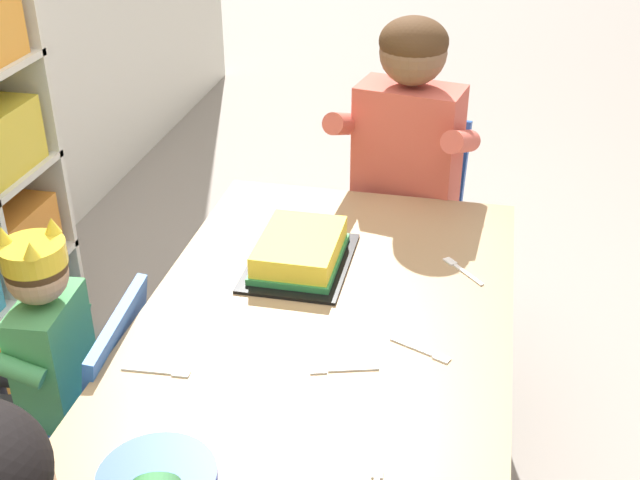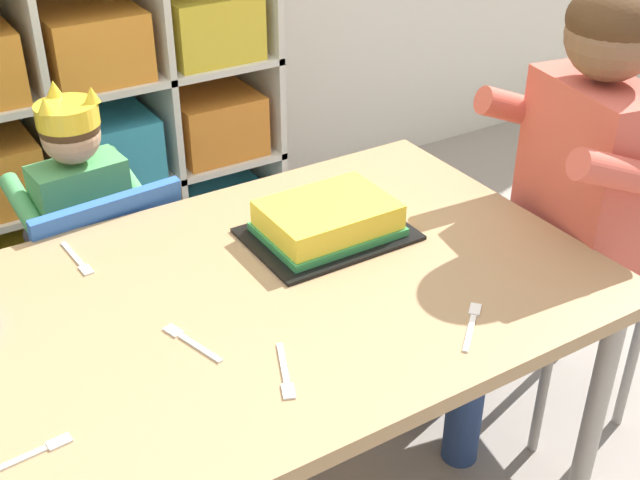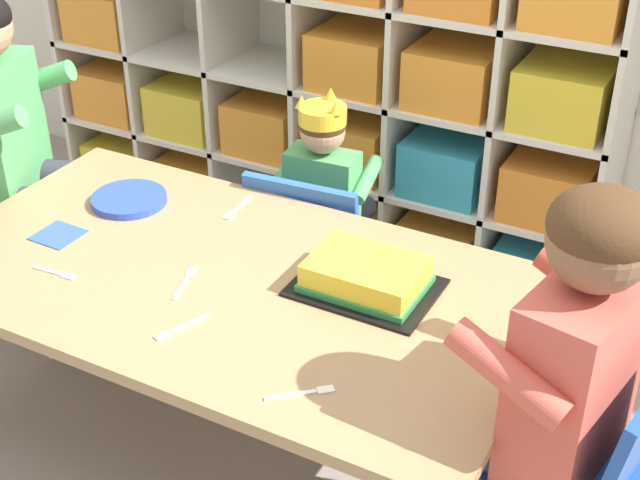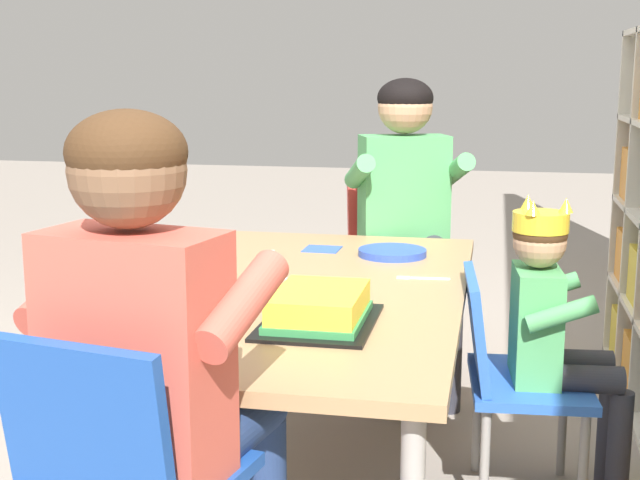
{
  "view_description": "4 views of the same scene",
  "coord_description": "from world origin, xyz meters",
  "px_view_note": "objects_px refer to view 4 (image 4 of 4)",
  "views": [
    {
      "loc": [
        -1.37,
        -0.3,
        1.61
      ],
      "look_at": [
        0.2,
        0.03,
        0.7
      ],
      "focal_mm": 45.72,
      "sensor_mm": 36.0,
      "label": 1
    },
    {
      "loc": [
        -0.47,
        -1.13,
        1.44
      ],
      "look_at": [
        0.21,
        -0.03,
        0.66
      ],
      "focal_mm": 45.8,
      "sensor_mm": 36.0,
      "label": 2
    },
    {
      "loc": [
        1.06,
        -1.49,
        1.76
      ],
      "look_at": [
        0.23,
        0.05,
        0.7
      ],
      "focal_mm": 50.44,
      "sensor_mm": 36.0,
      "label": 3
    },
    {
      "loc": [
        2.15,
        0.48,
        1.11
      ],
      "look_at": [
        0.09,
        0.06,
        0.71
      ],
      "focal_mm": 48.93,
      "sensor_mm": 36.0,
      "label": 4
    }
  ],
  "objects_px": {
    "fork_by_napkin": "(284,279)",
    "fork_scattered_mid_table": "(215,284)",
    "guest_at_table_side": "(156,342)",
    "activity_table": "(303,303)",
    "fork_beside_plate_stack": "(269,255)",
    "birthday_cake_on_tray": "(319,310)",
    "paper_plate_stack": "(392,252)",
    "child_with_crown": "(553,319)",
    "classroom_chair_blue": "(508,368)",
    "fork_near_cake_tray": "(419,278)",
    "adult_helper_seated": "(408,198)",
    "fork_at_table_front_edge": "(143,320)",
    "classroom_chair_adult_side": "(399,249)"
  },
  "relations": [
    {
      "from": "classroom_chair_adult_side",
      "to": "fork_near_cake_tray",
      "type": "height_order",
      "value": "classroom_chair_adult_side"
    },
    {
      "from": "activity_table",
      "to": "fork_at_table_front_edge",
      "type": "distance_m",
      "value": 0.47
    },
    {
      "from": "fork_by_napkin",
      "to": "activity_table",
      "type": "bearing_deg",
      "value": 116.97
    },
    {
      "from": "paper_plate_stack",
      "to": "fork_near_cake_tray",
      "type": "bearing_deg",
      "value": 20.83
    },
    {
      "from": "birthday_cake_on_tray",
      "to": "paper_plate_stack",
      "type": "distance_m",
      "value": 0.76
    },
    {
      "from": "fork_near_cake_tray",
      "to": "birthday_cake_on_tray",
      "type": "bearing_deg",
      "value": -114.41
    },
    {
      "from": "child_with_crown",
      "to": "classroom_chair_adult_side",
      "type": "distance_m",
      "value": 1.0
    },
    {
      "from": "child_with_crown",
      "to": "classroom_chair_adult_side",
      "type": "bearing_deg",
      "value": 24.37
    },
    {
      "from": "guest_at_table_side",
      "to": "fork_beside_plate_stack",
      "type": "height_order",
      "value": "guest_at_table_side"
    },
    {
      "from": "fork_at_table_front_edge",
      "to": "guest_at_table_side",
      "type": "bearing_deg",
      "value": 164.62
    },
    {
      "from": "fork_scattered_mid_table",
      "to": "fork_at_table_front_edge",
      "type": "relative_size",
      "value": 1.14
    },
    {
      "from": "classroom_chair_blue",
      "to": "paper_plate_stack",
      "type": "xyz_separation_m",
      "value": [
        -0.39,
        -0.35,
        0.21
      ]
    },
    {
      "from": "fork_scattered_mid_table",
      "to": "classroom_chair_blue",
      "type": "bearing_deg",
      "value": 28.36
    },
    {
      "from": "fork_scattered_mid_table",
      "to": "birthday_cake_on_tray",
      "type": "bearing_deg",
      "value": -18.43
    },
    {
      "from": "guest_at_table_side",
      "to": "fork_scattered_mid_table",
      "type": "height_order",
      "value": "guest_at_table_side"
    },
    {
      "from": "fork_scattered_mid_table",
      "to": "fork_beside_plate_stack",
      "type": "distance_m",
      "value": 0.39
    },
    {
      "from": "fork_at_table_front_edge",
      "to": "paper_plate_stack",
      "type": "bearing_deg",
      "value": -71.21
    },
    {
      "from": "classroom_chair_adult_side",
      "to": "fork_beside_plate_stack",
      "type": "distance_m",
      "value": 0.66
    },
    {
      "from": "classroom_chair_adult_side",
      "to": "fork_beside_plate_stack",
      "type": "xyz_separation_m",
      "value": [
        0.57,
        -0.33,
        0.08
      ]
    },
    {
      "from": "child_with_crown",
      "to": "fork_beside_plate_stack",
      "type": "height_order",
      "value": "child_with_crown"
    },
    {
      "from": "guest_at_table_side",
      "to": "paper_plate_stack",
      "type": "bearing_deg",
      "value": -91.11
    },
    {
      "from": "child_with_crown",
      "to": "activity_table",
      "type": "bearing_deg",
      "value": 90.45
    },
    {
      "from": "activity_table",
      "to": "guest_at_table_side",
      "type": "height_order",
      "value": "guest_at_table_side"
    },
    {
      "from": "activity_table",
      "to": "fork_beside_plate_stack",
      "type": "bearing_deg",
      "value": -152.8
    },
    {
      "from": "classroom_chair_adult_side",
      "to": "fork_near_cake_tray",
      "type": "distance_m",
      "value": 0.8
    },
    {
      "from": "birthday_cake_on_tray",
      "to": "paper_plate_stack",
      "type": "bearing_deg",
      "value": 174.6
    },
    {
      "from": "fork_by_napkin",
      "to": "fork_scattered_mid_table",
      "type": "relative_size",
      "value": 1.05
    },
    {
      "from": "classroom_chair_adult_side",
      "to": "fork_scattered_mid_table",
      "type": "distance_m",
      "value": 1.03
    },
    {
      "from": "activity_table",
      "to": "classroom_chair_blue",
      "type": "height_order",
      "value": "classroom_chair_blue"
    },
    {
      "from": "activity_table",
      "to": "fork_scattered_mid_table",
      "type": "height_order",
      "value": "fork_scattered_mid_table"
    },
    {
      "from": "activity_table",
      "to": "fork_by_napkin",
      "type": "distance_m",
      "value": 0.11
    },
    {
      "from": "activity_table",
      "to": "fork_scattered_mid_table",
      "type": "relative_size",
      "value": 11.24
    },
    {
      "from": "paper_plate_stack",
      "to": "fork_near_cake_tray",
      "type": "relative_size",
      "value": 1.44
    },
    {
      "from": "classroom_chair_adult_side",
      "to": "fork_at_table_front_edge",
      "type": "bearing_deg",
      "value": -128.27
    },
    {
      "from": "classroom_chair_adult_side",
      "to": "adult_helper_seated",
      "type": "height_order",
      "value": "adult_helper_seated"
    },
    {
      "from": "paper_plate_stack",
      "to": "fork_by_napkin",
      "type": "distance_m",
      "value": 0.44
    },
    {
      "from": "activity_table",
      "to": "fork_beside_plate_stack",
      "type": "height_order",
      "value": "fork_beside_plate_stack"
    },
    {
      "from": "activity_table",
      "to": "adult_helper_seated",
      "type": "bearing_deg",
      "value": 167.37
    },
    {
      "from": "classroom_chair_adult_side",
      "to": "fork_scattered_mid_table",
      "type": "xyz_separation_m",
      "value": [
        0.96,
        -0.38,
        0.08
      ]
    },
    {
      "from": "activity_table",
      "to": "child_with_crown",
      "type": "distance_m",
      "value": 0.64
    },
    {
      "from": "classroom_chair_adult_side",
      "to": "adult_helper_seated",
      "type": "relative_size",
      "value": 0.69
    },
    {
      "from": "classroom_chair_blue",
      "to": "fork_beside_plate_stack",
      "type": "relative_size",
      "value": 4.9
    },
    {
      "from": "fork_beside_plate_stack",
      "to": "paper_plate_stack",
      "type": "bearing_deg",
      "value": -83.44
    },
    {
      "from": "guest_at_table_side",
      "to": "birthday_cake_on_tray",
      "type": "distance_m",
      "value": 0.51
    },
    {
      "from": "fork_scattered_mid_table",
      "to": "classroom_chair_adult_side",
      "type": "bearing_deg",
      "value": 91.34
    },
    {
      "from": "classroom_chair_blue",
      "to": "paper_plate_stack",
      "type": "relative_size",
      "value": 2.92
    },
    {
      "from": "adult_helper_seated",
      "to": "fork_beside_plate_stack",
      "type": "xyz_separation_m",
      "value": [
        0.46,
        -0.37,
        -0.12
      ]
    },
    {
      "from": "birthday_cake_on_tray",
      "to": "paper_plate_stack",
      "type": "height_order",
      "value": "birthday_cake_on_tray"
    },
    {
      "from": "fork_at_table_front_edge",
      "to": "fork_near_cake_tray",
      "type": "relative_size",
      "value": 0.82
    },
    {
      "from": "birthday_cake_on_tray",
      "to": "fork_by_napkin",
      "type": "distance_m",
      "value": 0.43
    }
  ]
}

